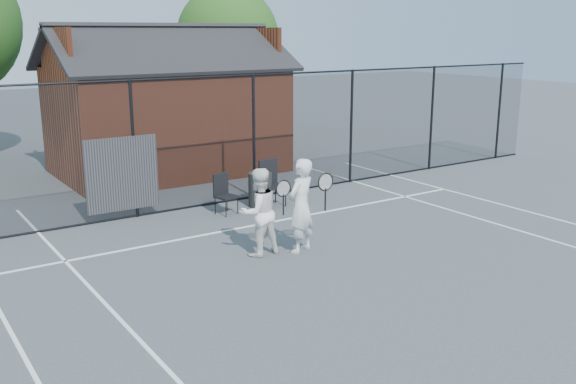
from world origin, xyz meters
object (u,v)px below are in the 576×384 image
chair_left (273,184)px  waste_bin (260,190)px  clubhouse (167,116)px  chair_right (226,195)px  player_back (259,212)px  player_front (301,206)px

chair_left → waste_bin: 0.33m
clubhouse → chair_left: bearing=-84.6°
clubhouse → chair_right: (-0.77, -4.90, -1.17)m
player_back → chair_right: 2.82m
chair_left → waste_bin: (-0.27, 0.12, -0.13)m
clubhouse → waste_bin: (0.19, -4.78, -1.21)m
player_back → clubhouse: bearing=78.5°
chair_right → chair_left: bearing=-13.9°
waste_bin → chair_left: bearing=-24.1°
clubhouse → waste_bin: size_ratio=8.17×
clubhouse → player_front: clubhouse is taller
player_back → chair_right: bearing=73.9°
player_back → waste_bin: 3.33m
clubhouse → chair_right: bearing=-98.9°
player_back → waste_bin: bearing=58.3°
chair_left → player_front: bearing=-114.9°
clubhouse → player_back: clubhouse is taller
player_back → chair_left: bearing=53.2°
player_front → clubhouse: bearing=84.1°
chair_left → chair_right: bearing=178.4°
clubhouse → chair_right: size_ratio=7.36×
clubhouse → chair_right: clubhouse is taller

